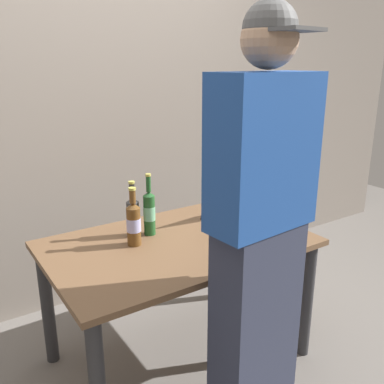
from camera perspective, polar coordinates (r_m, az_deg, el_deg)
name	(u,v)px	position (r m, az deg, el deg)	size (l,w,h in m)	color
ground_plane	(179,356)	(2.56, -1.74, -21.35)	(8.00, 8.00, 0.00)	slate
desk	(178,260)	(2.24, -1.88, -9.18)	(1.33, 0.85, 0.71)	brown
laptop	(237,214)	(2.43, 6.16, -2.93)	(0.35, 0.36, 0.24)	black
beer_bottle_green	(133,215)	(2.23, -8.04, -3.17)	(0.07, 0.07, 0.30)	#333333
beer_bottle_dark	(149,212)	(2.24, -5.83, -2.68)	(0.06, 0.06, 0.34)	#1E5123
beer_bottle_amber	(134,223)	(2.12, -7.95, -4.16)	(0.07, 0.07, 0.30)	brown
person_figure	(259,243)	(1.67, 9.17, -6.90)	(0.44, 0.29, 1.80)	#2D3347
back_wall	(101,110)	(2.88, -12.25, 10.89)	(6.00, 0.10, 2.60)	gray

